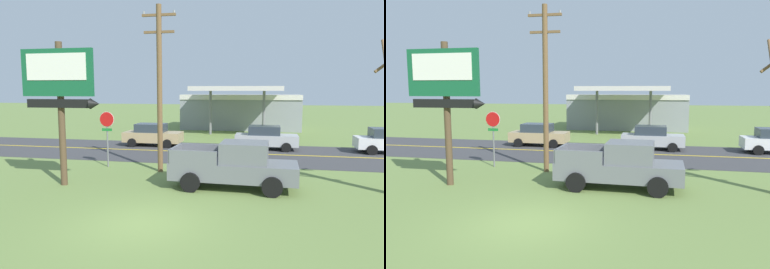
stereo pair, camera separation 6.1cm
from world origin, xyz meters
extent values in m
plane|color=olive|center=(0.00, 0.00, 0.00)|extent=(180.00, 180.00, 0.00)
cube|color=#3D3D3F|center=(0.00, 13.00, 0.01)|extent=(140.00, 8.00, 0.02)
cube|color=gold|center=(0.00, 13.00, 0.02)|extent=(126.00, 0.20, 0.01)
cylinder|color=brown|center=(-4.78, 3.74, 3.04)|extent=(0.28, 0.28, 6.08)
cube|color=#145633|center=(-4.78, 3.56, 4.80)|extent=(3.20, 0.16, 1.95)
cube|color=white|center=(-4.78, 3.47, 5.03)|extent=(2.69, 0.03, 1.09)
cube|color=black|center=(-4.78, 3.56, 3.53)|extent=(2.88, 0.12, 0.36)
cone|color=black|center=(-3.14, 3.56, 3.53)|extent=(0.40, 0.44, 0.44)
cylinder|color=slate|center=(-4.50, 7.58, 1.10)|extent=(0.08, 0.08, 2.20)
cylinder|color=red|center=(-4.50, 7.55, 2.55)|extent=(0.76, 0.03, 0.76)
cylinder|color=white|center=(-4.50, 7.57, 2.55)|extent=(0.80, 0.01, 0.80)
cube|color=#19722D|center=(-4.50, 7.55, 2.00)|extent=(0.56, 0.03, 0.14)
cylinder|color=brown|center=(-1.44, 7.08, 4.08)|extent=(0.26, 0.26, 8.16)
cube|color=brown|center=(-1.44, 7.08, 7.66)|extent=(1.68, 0.12, 0.12)
cube|color=brown|center=(-1.44, 7.08, 6.86)|extent=(1.51, 0.12, 0.12)
cylinder|color=gray|center=(-2.19, 7.08, 7.78)|extent=(0.10, 0.10, 0.14)
cylinder|color=gray|center=(-0.68, 7.08, 7.78)|extent=(0.10, 0.10, 0.14)
cube|color=gray|center=(1.10, 28.73, 1.80)|extent=(12.00, 6.00, 3.60)
cube|color=silver|center=(1.10, 25.68, 3.35)|extent=(12.00, 0.12, 0.50)
cube|color=silver|center=(1.10, 22.73, 4.20)|extent=(8.00, 5.00, 0.40)
cylinder|color=slate|center=(-1.30, 22.73, 2.10)|extent=(0.24, 0.24, 4.20)
cylinder|color=slate|center=(3.50, 22.73, 2.10)|extent=(0.24, 0.24, 4.20)
cube|color=slate|center=(2.44, 4.68, 0.76)|extent=(5.25, 2.11, 0.72)
cube|color=slate|center=(2.89, 4.67, 1.54)|extent=(1.95, 1.85, 0.84)
cube|color=#28333D|center=(3.78, 4.64, 1.54)|extent=(0.15, 1.66, 0.71)
cube|color=slate|center=(0.94, 5.65, 1.40)|extent=(1.95, 0.18, 0.56)
cube|color=slate|center=(0.89, 3.81, 1.40)|extent=(1.95, 0.18, 0.56)
cube|color=slate|center=(-0.06, 4.75, 1.40)|extent=(0.17, 1.88, 0.56)
cylinder|color=black|center=(4.08, 5.62, 0.40)|extent=(0.81, 0.30, 0.80)
cylinder|color=black|center=(4.03, 3.66, 0.40)|extent=(0.81, 0.30, 0.80)
cylinder|color=black|center=(0.86, 5.71, 0.40)|extent=(0.81, 0.30, 0.80)
cylinder|color=black|center=(0.80, 3.75, 0.40)|extent=(0.81, 0.30, 0.80)
cube|color=#A8AAAF|center=(3.77, 15.00, 0.68)|extent=(4.20, 1.76, 0.72)
cube|color=#2D3842|center=(3.62, 15.00, 1.34)|extent=(2.10, 1.56, 0.60)
cylinder|color=black|center=(5.07, 15.88, 0.32)|extent=(0.64, 0.24, 0.64)
cylinder|color=black|center=(5.07, 14.12, 0.32)|extent=(0.64, 0.24, 0.64)
cylinder|color=black|center=(2.47, 15.88, 0.32)|extent=(0.64, 0.24, 0.64)
cylinder|color=black|center=(2.47, 14.12, 0.32)|extent=(0.64, 0.24, 0.64)
cylinder|color=black|center=(10.30, 15.88, 0.32)|extent=(0.64, 0.24, 0.64)
cylinder|color=black|center=(10.30, 14.12, 0.32)|extent=(0.64, 0.24, 0.64)
cube|color=tan|center=(-4.34, 15.00, 0.68)|extent=(4.20, 1.76, 0.72)
cube|color=#2D3842|center=(-4.49, 15.00, 1.34)|extent=(2.10, 1.56, 0.60)
cylinder|color=black|center=(-3.04, 15.88, 0.32)|extent=(0.64, 0.24, 0.64)
cylinder|color=black|center=(-3.04, 14.12, 0.32)|extent=(0.64, 0.24, 0.64)
cylinder|color=black|center=(-5.64, 15.88, 0.32)|extent=(0.64, 0.24, 0.64)
cylinder|color=black|center=(-5.64, 14.12, 0.32)|extent=(0.64, 0.24, 0.64)
camera|label=1|loc=(3.74, -10.22, 4.10)|focal=34.00mm
camera|label=2|loc=(3.80, -10.20, 4.10)|focal=34.00mm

